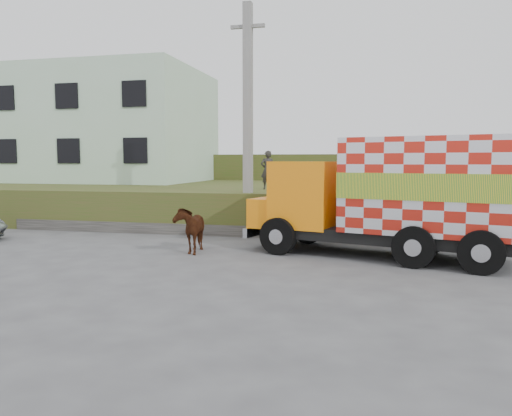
% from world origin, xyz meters
% --- Properties ---
extents(ground, '(120.00, 120.00, 0.00)m').
position_xyz_m(ground, '(0.00, 0.00, 0.00)').
color(ground, '#474749').
rests_on(ground, ground).
extents(embankment, '(40.00, 12.00, 1.50)m').
position_xyz_m(embankment, '(0.00, 10.00, 0.75)').
color(embankment, '#3A511B').
rests_on(embankment, ground).
extents(embankment_far, '(40.00, 12.00, 3.00)m').
position_xyz_m(embankment_far, '(0.00, 22.00, 1.50)').
color(embankment_far, '#3A511B').
rests_on(embankment_far, ground).
extents(retaining_strip, '(16.00, 0.50, 0.40)m').
position_xyz_m(retaining_strip, '(-2.00, 4.20, 0.20)').
color(retaining_strip, '#595651').
rests_on(retaining_strip, ground).
extents(building, '(10.00, 8.00, 6.00)m').
position_xyz_m(building, '(-11.00, 13.00, 4.50)').
color(building, '#B6D5BB').
rests_on(building, embankment).
extents(utility_pole, '(1.20, 0.30, 8.00)m').
position_xyz_m(utility_pole, '(-1.00, 4.60, 4.08)').
color(utility_pole, gray).
rests_on(utility_pole, ground).
extents(cargo_truck, '(7.55, 4.09, 3.22)m').
position_xyz_m(cargo_truck, '(3.84, 1.46, 1.66)').
color(cargo_truck, black).
rests_on(cargo_truck, ground).
extents(cow, '(1.03, 1.71, 1.35)m').
position_xyz_m(cow, '(-1.80, 0.98, 0.68)').
color(cow, black).
rests_on(cow, ground).
extents(pedestrian, '(0.65, 0.54, 1.53)m').
position_xyz_m(pedestrian, '(-0.80, 6.97, 2.26)').
color(pedestrian, '#2D2A28').
rests_on(pedestrian, embankment).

